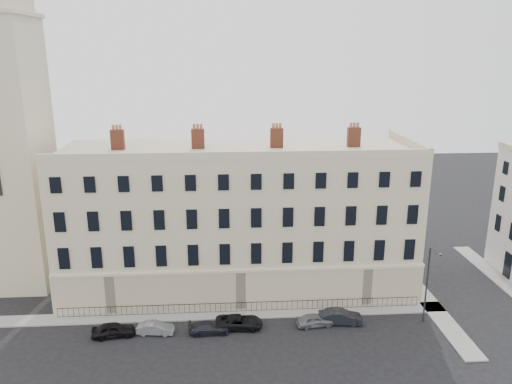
% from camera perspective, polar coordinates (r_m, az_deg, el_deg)
% --- Properties ---
extents(ground, '(160.00, 160.00, 0.00)m').
position_cam_1_polar(ground, '(46.03, 6.38, -16.54)').
color(ground, black).
rests_on(ground, ground).
extents(terrace, '(36.22, 12.22, 17.00)m').
position_cam_1_polar(terrace, '(53.00, -2.00, -2.95)').
color(terrace, beige).
rests_on(terrace, ground).
extents(pavement_terrace, '(48.00, 2.00, 0.12)m').
position_cam_1_polar(pavement_terrace, '(49.73, -6.43, -13.80)').
color(pavement_terrace, gray).
rests_on(pavement_terrace, ground).
extents(pavement_east_return, '(2.00, 24.00, 0.12)m').
position_cam_1_polar(pavement_east_return, '(56.16, 18.33, -10.90)').
color(pavement_east_return, gray).
rests_on(pavement_east_return, ground).
extents(pavement_adjacent, '(2.00, 20.00, 0.12)m').
position_cam_1_polar(pavement_adjacent, '(62.07, 26.34, -9.17)').
color(pavement_adjacent, gray).
rests_on(pavement_adjacent, ground).
extents(railings, '(35.00, 0.04, 0.96)m').
position_cam_1_polar(railings, '(49.80, -1.70, -13.00)').
color(railings, black).
rests_on(railings, ground).
extents(car_a, '(3.95, 2.03, 1.29)m').
position_cam_1_polar(car_a, '(47.76, -15.97, -14.91)').
color(car_a, black).
rests_on(car_a, ground).
extents(car_b, '(3.41, 1.47, 1.09)m').
position_cam_1_polar(car_b, '(47.34, -11.41, -15.01)').
color(car_b, slate).
rests_on(car_b, ground).
extents(car_c, '(3.76, 1.65, 1.08)m').
position_cam_1_polar(car_c, '(46.75, -5.38, -15.17)').
color(car_c, black).
rests_on(car_c, ground).
extents(car_d, '(4.45, 2.22, 1.21)m').
position_cam_1_polar(car_d, '(47.29, -1.95, -14.62)').
color(car_d, black).
rests_on(car_d, ground).
extents(car_e, '(3.61, 1.82, 1.18)m').
position_cam_1_polar(car_e, '(47.89, 6.73, -14.33)').
color(car_e, slate).
rests_on(car_e, ground).
extents(car_f, '(4.20, 1.86, 1.34)m').
position_cam_1_polar(car_f, '(48.56, 9.63, -13.89)').
color(car_f, black).
rests_on(car_f, ground).
extents(streetlamp, '(0.61, 1.58, 7.53)m').
position_cam_1_polar(streetlamp, '(49.00, 19.04, -9.69)').
color(streetlamp, '#2E2E33').
rests_on(streetlamp, ground).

